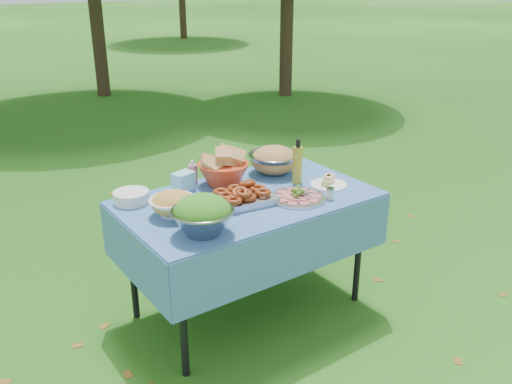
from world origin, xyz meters
TOP-DOWN VIEW (x-y plane):
  - ground at (0.00, 0.00)m, footprint 80.00×80.00m
  - picnic_table at (0.00, 0.00)m, footprint 1.46×0.86m
  - salad_bowl at (-0.45, -0.26)m, footprint 0.37×0.37m
  - pasta_bowl_white at (-0.47, 0.03)m, footprint 0.33×0.33m
  - plate_stack at (-0.58, 0.32)m, footprint 0.23×0.23m
  - wipes_box at (-0.25, 0.31)m, footprint 0.14×0.12m
  - sanitizer_bottle at (-0.16, 0.37)m, footprint 0.06×0.06m
  - bread_bowl at (-0.00, 0.26)m, footprint 0.34×0.34m
  - pasta_bowl_steel at (0.38, 0.25)m, footprint 0.35×0.35m
  - fried_tray at (-0.08, -0.05)m, footprint 0.39×0.30m
  - charcuterie_platter at (0.22, -0.18)m, footprint 0.34×0.34m
  - oil_bottle at (0.38, 0.02)m, footprint 0.07×0.07m
  - cheese_plate at (0.51, -0.13)m, footprint 0.28×0.28m
  - shaker at (0.37, -0.30)m, footprint 0.06×0.06m

SIDE VIEW (x-z plane):
  - ground at x=0.00m, z-range 0.00..0.00m
  - picnic_table at x=0.00m, z-range 0.00..0.76m
  - cheese_plate at x=0.51m, z-range 0.76..0.82m
  - plate_stack at x=-0.58m, z-range 0.76..0.83m
  - shaker at x=0.37m, z-range 0.76..0.83m
  - charcuterie_platter at x=0.22m, z-range 0.76..0.84m
  - fried_tray at x=-0.08m, z-range 0.76..0.85m
  - wipes_box at x=-0.25m, z-range 0.76..0.87m
  - pasta_bowl_white at x=-0.47m, z-range 0.76..0.90m
  - sanitizer_bottle at x=-0.16m, z-range 0.76..0.92m
  - pasta_bowl_steel at x=0.38m, z-range 0.76..0.94m
  - salad_bowl at x=-0.45m, z-range 0.76..0.97m
  - bread_bowl at x=0.00m, z-range 0.76..0.97m
  - oil_bottle at x=0.38m, z-range 0.76..1.04m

